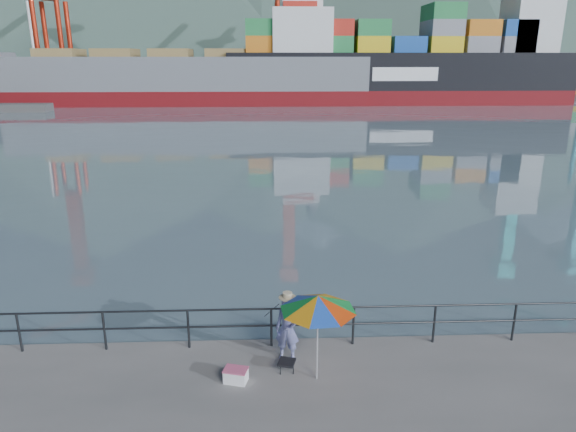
% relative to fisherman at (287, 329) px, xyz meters
% --- Properties ---
extents(harbor_water, '(500.00, 280.00, 0.00)m').
position_rel_fisherman_xyz_m(harbor_water, '(-1.37, 128.90, -0.78)').
color(harbor_water, slate).
rests_on(harbor_water, ground).
extents(far_dock, '(200.00, 40.00, 0.40)m').
position_rel_fisherman_xyz_m(far_dock, '(8.63, 91.90, -0.78)').
color(far_dock, '#514F4C').
rests_on(far_dock, ground).
extents(guardrail, '(22.00, 0.06, 1.03)m').
position_rel_fisherman_xyz_m(guardrail, '(-1.37, 0.60, -0.26)').
color(guardrail, '#2D3033').
rests_on(guardrail, ground).
extents(port_cranes, '(116.00, 28.00, 38.40)m').
position_rel_fisherman_xyz_m(port_cranes, '(29.63, 82.90, 15.22)').
color(port_cranes, red).
rests_on(port_cranes, ground).
extents(container_stacks, '(58.00, 8.40, 7.80)m').
position_rel_fisherman_xyz_m(container_stacks, '(29.68, 93.11, 2.25)').
color(container_stacks, yellow).
rests_on(container_stacks, ground).
extents(fisherman, '(0.65, 0.52, 1.56)m').
position_rel_fisherman_xyz_m(fisherman, '(0.00, 0.00, 0.00)').
color(fisherman, '#2E3698').
rests_on(fisherman, ground).
extents(beach_umbrella, '(2.06, 2.06, 2.01)m').
position_rel_fisherman_xyz_m(beach_umbrella, '(0.61, -0.80, 1.06)').
color(beach_umbrella, white).
rests_on(beach_umbrella, ground).
extents(folding_stool, '(0.45, 0.45, 0.24)m').
position_rel_fisherman_xyz_m(folding_stool, '(-0.04, -0.47, -0.65)').
color(folding_stool, black).
rests_on(folding_stool, ground).
extents(cooler_bag, '(0.55, 0.44, 0.28)m').
position_rel_fisherman_xyz_m(cooler_bag, '(-1.16, -0.83, -0.64)').
color(cooler_bag, white).
rests_on(cooler_bag, ground).
extents(fishing_rod, '(0.36, 1.69, 1.21)m').
position_rel_fisherman_xyz_m(fishing_rod, '(-0.36, 0.70, -0.78)').
color(fishing_rod, black).
rests_on(fishing_rod, ground).
extents(bulk_carrier, '(55.54, 9.61, 14.50)m').
position_rel_fisherman_xyz_m(bulk_carrier, '(-10.61, 73.56, 3.29)').
color(bulk_carrier, maroon).
rests_on(bulk_carrier, ground).
extents(container_ship, '(53.79, 8.97, 18.10)m').
position_rel_fisherman_xyz_m(container_ship, '(22.29, 73.54, 5.11)').
color(container_ship, maroon).
rests_on(container_ship, ground).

